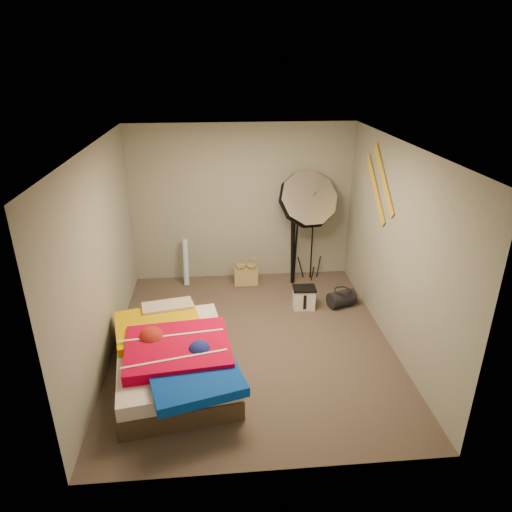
{
  "coord_description": "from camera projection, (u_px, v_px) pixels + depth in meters",
  "views": [
    {
      "loc": [
        -0.39,
        -4.93,
        3.37
      ],
      "look_at": [
        0.1,
        0.6,
        0.95
      ],
      "focal_mm": 32.0,
      "sensor_mm": 36.0,
      "label": 1
    }
  ],
  "objects": [
    {
      "name": "camera_case",
      "position": [
        304.0,
        298.0,
        6.63
      ],
      "size": [
        0.32,
        0.24,
        0.31
      ],
      "primitive_type": "cube",
      "rotation": [
        0.0,
        0.0,
        -0.06
      ],
      "color": "white",
      "rests_on": "floor"
    },
    {
      "name": "floor",
      "position": [
        252.0,
        342.0,
        5.88
      ],
      "size": [
        4.0,
        4.0,
        0.0
      ],
      "primitive_type": "plane",
      "color": "brown",
      "rests_on": "ground"
    },
    {
      "name": "wall_back",
      "position": [
        242.0,
        204.0,
        7.2
      ],
      "size": [
        3.5,
        0.0,
        3.5
      ],
      "primitive_type": "plane",
      "rotation": [
        1.57,
        0.0,
        0.0
      ],
      "color": "gray",
      "rests_on": "floor"
    },
    {
      "name": "wrapping_roll",
      "position": [
        186.0,
        262.0,
        7.26
      ],
      "size": [
        0.1,
        0.22,
        0.76
      ],
      "primitive_type": "cylinder",
      "rotation": [
        -0.17,
        0.0,
        -0.05
      ],
      "color": "#66B2E4",
      "rests_on": "floor"
    },
    {
      "name": "wall_stripe_upper",
      "position": [
        384.0,
        179.0,
        5.79
      ],
      "size": [
        0.02,
        0.91,
        0.78
      ],
      "primitive_type": "cube",
      "rotation": [
        0.7,
        0.0,
        0.0
      ],
      "color": "gold",
      "rests_on": "wall_right"
    },
    {
      "name": "wall_front",
      "position": [
        273.0,
        354.0,
        3.55
      ],
      "size": [
        3.5,
        0.0,
        3.5
      ],
      "primitive_type": "plane",
      "rotation": [
        -1.57,
        0.0,
        0.0
      ],
      "color": "gray",
      "rests_on": "floor"
    },
    {
      "name": "tote_bag",
      "position": [
        246.0,
        274.0,
        7.29
      ],
      "size": [
        0.38,
        0.17,
        0.39
      ],
      "primitive_type": "cube",
      "rotation": [
        -0.14,
        0.0,
        -0.03
      ],
      "color": "tan",
      "rests_on": "floor"
    },
    {
      "name": "photo_umbrella",
      "position": [
        307.0,
        200.0,
        6.93
      ],
      "size": [
        1.09,
        0.75,
        1.92
      ],
      "color": "black",
      "rests_on": "floor"
    },
    {
      "name": "camera_tripod",
      "position": [
        294.0,
        240.0,
        7.14
      ],
      "size": [
        0.08,
        0.08,
        1.3
      ],
      "color": "black",
      "rests_on": "floor"
    },
    {
      "name": "wall_right",
      "position": [
        396.0,
        248.0,
        5.52
      ],
      "size": [
        0.0,
        4.0,
        4.0
      ],
      "primitive_type": "plane",
      "rotation": [
        1.57,
        0.0,
        -1.57
      ],
      "color": "gray",
      "rests_on": "floor"
    },
    {
      "name": "wall_stripe_lower",
      "position": [
        376.0,
        189.0,
        6.1
      ],
      "size": [
        0.02,
        0.91,
        0.78
      ],
      "primitive_type": "cube",
      "rotation": [
        0.7,
        0.0,
        0.0
      ],
      "color": "gold",
      "rests_on": "wall_right"
    },
    {
      "name": "wall_left",
      "position": [
        100.0,
        259.0,
        5.24
      ],
      "size": [
        0.0,
        4.0,
        4.0
      ],
      "primitive_type": "plane",
      "rotation": [
        1.57,
        0.0,
        1.57
      ],
      "color": "gray",
      "rests_on": "floor"
    },
    {
      "name": "bed",
      "position": [
        174.0,
        357.0,
        5.15
      ],
      "size": [
        1.57,
        2.06,
        0.52
      ],
      "color": "#483727",
      "rests_on": "floor"
    },
    {
      "name": "ceiling",
      "position": [
        252.0,
        146.0,
        4.88
      ],
      "size": [
        4.0,
        4.0,
        0.0
      ],
      "primitive_type": "plane",
      "rotation": [
        3.14,
        0.0,
        0.0
      ],
      "color": "silver",
      "rests_on": "wall_back"
    },
    {
      "name": "duffel_bag",
      "position": [
        342.0,
        299.0,
        6.69
      ],
      "size": [
        0.45,
        0.36,
        0.24
      ],
      "primitive_type": "cylinder",
      "rotation": [
        0.0,
        1.57,
        0.34
      ],
      "color": "black",
      "rests_on": "floor"
    }
  ]
}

